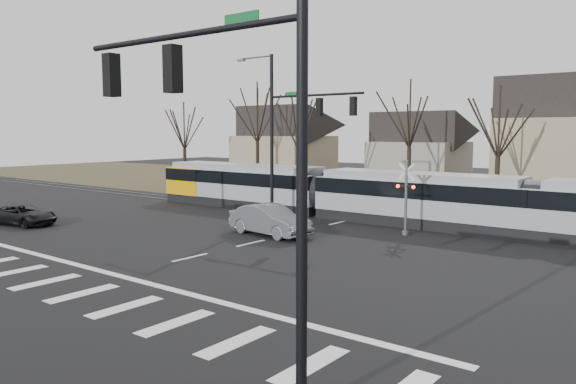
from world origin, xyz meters
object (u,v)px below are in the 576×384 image
Objects in this scene: suv at (23,215)px; rail_crossing_signal at (406,200)px; sedan at (270,220)px; tram at (416,197)px.

rail_crossing_signal reaches higher than suv.
rail_crossing_signal is at bearing -72.59° from suv.
rail_crossing_signal is (5.68, 4.49, 1.07)m from sedan.
tram is 10.25× the size of rail_crossing_signal.
suv is (-18.40, -14.14, -1.10)m from tram.
tram is 8.95× the size of suv.
sedan is 1.12× the size of suv.
rail_crossing_signal reaches higher than sedan.
suv is at bearing 122.87° from sedan.
suv is at bearing -150.45° from rail_crossing_signal.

